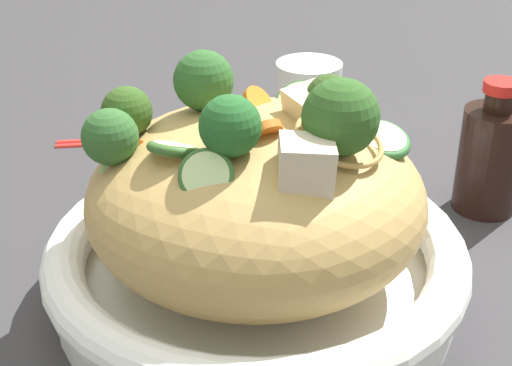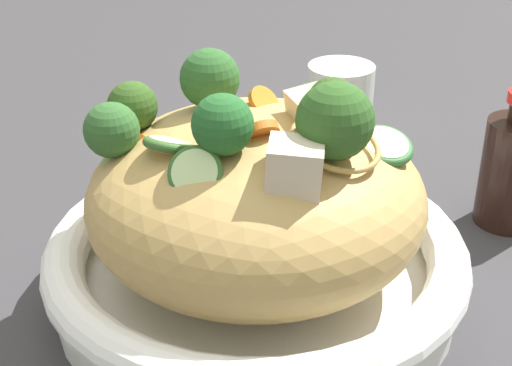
{
  "view_description": "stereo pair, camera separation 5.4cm",
  "coord_description": "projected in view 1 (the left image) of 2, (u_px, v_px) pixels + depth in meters",
  "views": [
    {
      "loc": [
        -0.33,
        0.35,
        0.36
      ],
      "look_at": [
        0.0,
        0.0,
        0.1
      ],
      "focal_mm": 52.97,
      "sensor_mm": 36.0,
      "label": 1
    },
    {
      "loc": [
        -0.37,
        0.31,
        0.36
      ],
      "look_at": [
        0.0,
        0.0,
        0.1
      ],
      "focal_mm": 52.97,
      "sensor_mm": 36.0,
      "label": 2
    }
  ],
  "objects": [
    {
      "name": "ground_plane",
      "position": [
        256.0,
        294.0,
        0.59
      ],
      "size": [
        3.0,
        3.0,
        0.0
      ],
      "primitive_type": "plane",
      "color": "#333235"
    },
    {
      "name": "serving_bowl",
      "position": [
        256.0,
        263.0,
        0.58
      ],
      "size": [
        0.32,
        0.32,
        0.06
      ],
      "color": "white",
      "rests_on": "ground_plane"
    },
    {
      "name": "noodle_heap",
      "position": [
        256.0,
        198.0,
        0.55
      ],
      "size": [
        0.25,
        0.25,
        0.13
      ],
      "color": "tan",
      "rests_on": "serving_bowl"
    },
    {
      "name": "broccoli_florets",
      "position": [
        235.0,
        113.0,
        0.51
      ],
      "size": [
        0.2,
        0.17,
        0.08
      ],
      "color": "#9DBD6F",
      "rests_on": "serving_bowl"
    },
    {
      "name": "carrot_coins",
      "position": [
        240.0,
        131.0,
        0.51
      ],
      "size": [
        0.15,
        0.11,
        0.04
      ],
      "color": "orange",
      "rests_on": "serving_bowl"
    },
    {
      "name": "zucchini_slices",
      "position": [
        282.0,
        139.0,
        0.52
      ],
      "size": [
        0.13,
        0.18,
        0.03
      ],
      "color": "beige",
      "rests_on": "serving_bowl"
    },
    {
      "name": "chicken_chunks",
      "position": [
        314.0,
        136.0,
        0.5
      ],
      "size": [
        0.09,
        0.11,
        0.04
      ],
      "color": "beige",
      "rests_on": "serving_bowl"
    },
    {
      "name": "soy_sauce_bottle",
      "position": [
        490.0,
        157.0,
        0.69
      ],
      "size": [
        0.06,
        0.06,
        0.13
      ],
      "color": "black",
      "rests_on": "ground_plane"
    },
    {
      "name": "chopsticks_pair",
      "position": [
        148.0,
        138.0,
        0.84
      ],
      "size": [
        0.14,
        0.16,
        0.01
      ],
      "color": "red",
      "rests_on": "ground_plane"
    },
    {
      "name": "drinking_glass",
      "position": [
        308.0,
        98.0,
        0.85
      ],
      "size": [
        0.07,
        0.07,
        0.08
      ],
      "color": "silver",
      "rests_on": "ground_plane"
    }
  ]
}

